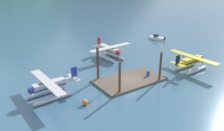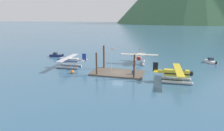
{
  "view_description": "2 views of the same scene",
  "coord_description": "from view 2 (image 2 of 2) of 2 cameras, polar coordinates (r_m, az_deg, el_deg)",
  "views": [
    {
      "loc": [
        -22.65,
        -28.18,
        17.09
      ],
      "look_at": [
        -0.98,
        3.98,
        1.73
      ],
      "focal_mm": 36.64,
      "sensor_mm": 36.0,
      "label": 1
    },
    {
      "loc": [
        9.67,
        -41.13,
        12.53
      ],
      "look_at": [
        -1.58,
        0.76,
        1.63
      ],
      "focal_mm": 30.33,
      "sensor_mm": 36.0,
      "label": 2
    }
  ],
  "objects": [
    {
      "name": "piling_far_left",
      "position": [
        47.55,
        -2.45,
        2.49
      ],
      "size": [
        0.43,
        0.43,
        5.94
      ],
      "primitive_type": "cylinder",
      "color": "#4C3323",
      "rests_on": "ground"
    },
    {
      "name": "boat_white_open_east",
      "position": [
        61.25,
        27.62,
        1.14
      ],
      "size": [
        2.92,
        4.65,
        1.5
      ],
      "color": "silver",
      "rests_on": "ground"
    },
    {
      "name": "dock_platform",
      "position": [
        44.03,
        1.74,
        -2.23
      ],
      "size": [
        11.96,
        6.76,
        0.3
      ],
      "primitive_type": "cube",
      "color": "brown",
      "rests_on": "ground"
    },
    {
      "name": "flagpole",
      "position": [
        44.06,
        -0.08,
        2.8
      ],
      "size": [
        0.95,
        0.1,
        5.74
      ],
      "color": "silver",
      "rests_on": "dock_platform"
    },
    {
      "name": "seaplane_yellow_stbd_aft",
      "position": [
        39.95,
        18.88,
        -2.58
      ],
      "size": [
        7.98,
        10.43,
        3.84
      ],
      "color": "#B7BABF",
      "rests_on": "ground"
    },
    {
      "name": "seaplane_cream_bow_right",
      "position": [
        53.98,
        8.17,
        2.26
      ],
      "size": [
        10.48,
        7.97,
        3.84
      ],
      "color": "#B7BABF",
      "rests_on": "ground"
    },
    {
      "name": "mooring_buoy",
      "position": [
        44.79,
        -11.89,
        -1.9
      ],
      "size": [
        0.82,
        0.82,
        0.82
      ],
      "primitive_type": "sphere",
      "color": "orange",
      "rests_on": "ground"
    },
    {
      "name": "piling_near_left",
      "position": [
        41.94,
        -4.68,
        0.38
      ],
      "size": [
        0.37,
        0.37,
        5.22
      ],
      "primitive_type": "cylinder",
      "color": "#4C3323",
      "rests_on": "ground"
    },
    {
      "name": "piling_near_right",
      "position": [
        39.79,
        6.7,
        -0.41
      ],
      "size": [
        0.37,
        0.37,
        5.24
      ],
      "primitive_type": "cylinder",
      "color": "#4C3323",
      "rests_on": "ground"
    },
    {
      "name": "ground_plane",
      "position": [
        44.07,
        1.73,
        -2.41
      ],
      "size": [
        1200.0,
        1200.0,
        0.0
      ],
      "primitive_type": "plane",
      "color": "#38607F"
    },
    {
      "name": "boat_navy_open_west",
      "position": [
        65.89,
        -16.55,
        2.99
      ],
      "size": [
        4.82,
        2.37,
        1.5
      ],
      "color": "navy",
      "rests_on": "ground"
    },
    {
      "name": "seaplane_silver_port_fwd",
      "position": [
        50.21,
        -12.81,
        1.15
      ],
      "size": [
        7.98,
        10.46,
        3.84
      ],
      "color": "#B7BABF",
      "rests_on": "ground"
    },
    {
      "name": "fuel_drum",
      "position": [
        42.58,
        6.4,
        -2.06
      ],
      "size": [
        0.62,
        0.62,
        0.88
      ],
      "color": "#1E4C99",
      "rests_on": "dock_platform"
    }
  ]
}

